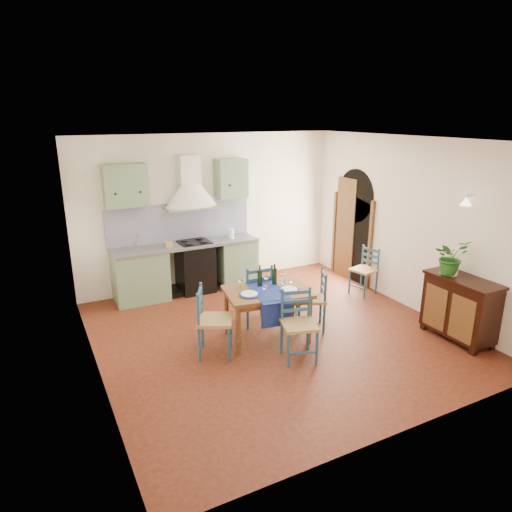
# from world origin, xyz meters

# --- Properties ---
(floor) EXTENTS (5.00, 5.00, 0.00)m
(floor) POSITION_xyz_m (0.00, 0.00, 0.00)
(floor) COLOR #43160E
(floor) RESTS_ON ground
(back_wall) EXTENTS (5.00, 0.96, 2.80)m
(back_wall) POSITION_xyz_m (-0.47, 2.29, 1.05)
(back_wall) COLOR white
(back_wall) RESTS_ON ground
(right_wall) EXTENTS (0.26, 5.00, 2.80)m
(right_wall) POSITION_xyz_m (2.50, 0.28, 1.34)
(right_wall) COLOR white
(right_wall) RESTS_ON ground
(left_wall) EXTENTS (0.04, 5.00, 2.80)m
(left_wall) POSITION_xyz_m (-2.50, 0.00, 1.40)
(left_wall) COLOR white
(left_wall) RESTS_ON ground
(ceiling) EXTENTS (5.00, 5.00, 0.01)m
(ceiling) POSITION_xyz_m (0.00, 0.00, 2.80)
(ceiling) COLOR white
(ceiling) RESTS_ON back_wall
(dining_table) EXTENTS (1.29, 1.00, 1.06)m
(dining_table) POSITION_xyz_m (-0.17, -0.07, 0.66)
(dining_table) COLOR brown
(dining_table) RESTS_ON ground
(chair_near) EXTENTS (0.54, 0.54, 0.94)m
(chair_near) POSITION_xyz_m (-0.07, -0.73, 0.48)
(chair_near) COLOR navy
(chair_near) RESTS_ON ground
(chair_far) EXTENTS (0.49, 0.49, 0.98)m
(chair_far) POSITION_xyz_m (-0.10, 0.45, 0.51)
(chair_far) COLOR navy
(chair_far) RESTS_ON ground
(chair_left) EXTENTS (0.61, 0.61, 0.97)m
(chair_left) POSITION_xyz_m (-1.05, -0.15, 0.50)
(chair_left) COLOR navy
(chair_left) RESTS_ON ground
(chair_right) EXTENTS (0.58, 0.58, 0.92)m
(chair_right) POSITION_xyz_m (0.59, -0.08, 0.48)
(chair_right) COLOR navy
(chair_right) RESTS_ON ground
(chair_spare) EXTENTS (0.47, 0.47, 0.85)m
(chair_spare) POSITION_xyz_m (2.23, 0.69, 0.44)
(chair_spare) COLOR navy
(chair_spare) RESTS_ON ground
(sideboard) EXTENTS (0.50, 1.05, 0.94)m
(sideboard) POSITION_xyz_m (2.26, -1.32, 0.51)
(sideboard) COLOR black
(sideboard) RESTS_ON ground
(potted_plant) EXTENTS (0.49, 0.43, 0.51)m
(potted_plant) POSITION_xyz_m (2.21, -1.10, 1.19)
(potted_plant) COLOR #1F5B1B
(potted_plant) RESTS_ON sideboard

